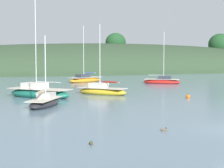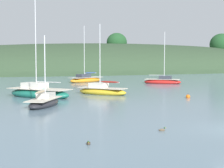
% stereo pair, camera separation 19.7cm
% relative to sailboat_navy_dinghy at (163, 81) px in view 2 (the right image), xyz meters
% --- Properties ---
extents(far_shoreline_hill, '(150.00, 36.00, 19.81)m').
position_rel_sailboat_navy_dinghy_xyz_m(far_shoreline_hill, '(11.64, 44.77, -0.28)').
color(far_shoreline_hill, '#2D422B').
rests_on(far_shoreline_hill, ground).
extents(sailboat_navy_dinghy, '(5.78, 5.16, 8.28)m').
position_rel_sailboat_navy_dinghy_xyz_m(sailboat_navy_dinghy, '(0.00, 0.00, 0.00)').
color(sailboat_navy_dinghy, red).
rests_on(sailboat_navy_dinghy, ground).
extents(sailboat_white_near, '(6.91, 4.89, 9.56)m').
position_rel_sailboat_navy_dinghy_xyz_m(sailboat_white_near, '(-10.21, 7.87, 0.04)').
color(sailboat_white_near, orange).
rests_on(sailboat_white_near, ground).
extents(sailboat_cream_ketch, '(6.60, 7.27, 11.02)m').
position_rel_sailboat_navy_dinghy_xyz_m(sailboat_cream_ketch, '(-21.38, -12.59, 0.08)').
color(sailboat_cream_ketch, '#196B56').
rests_on(sailboat_cream_ketch, ground).
extents(sailboat_teal_outer, '(4.15, 5.30, 6.02)m').
position_rel_sailboat_navy_dinghy_xyz_m(sailboat_teal_outer, '(-22.07, -19.58, -0.03)').
color(sailboat_teal_outer, '#232328').
rests_on(sailboat_teal_outer, ground).
extents(sailboat_black_sloop, '(5.26, 5.86, 7.89)m').
position_rel_sailboat_navy_dinghy_xyz_m(sailboat_black_sloop, '(-14.38, -12.12, 0.01)').
color(sailboat_black_sloop, gold).
rests_on(sailboat_black_sloop, ground).
extents(mooring_buoy_inner, '(0.44, 0.44, 0.54)m').
position_rel_sailboat_navy_dinghy_xyz_m(mooring_buoy_inner, '(-7.58, -18.67, -0.24)').
color(mooring_buoy_inner, orange).
rests_on(mooring_buoy_inner, ground).
extents(duck_lone_right, '(0.43, 0.22, 0.24)m').
position_rel_sailboat_navy_dinghy_xyz_m(duck_lone_right, '(-17.91, -31.93, -0.31)').
color(duck_lone_right, brown).
rests_on(duck_lone_right, ground).
extents(duck_lead, '(0.29, 0.42, 0.24)m').
position_rel_sailboat_navy_dinghy_xyz_m(duck_lead, '(-22.55, -33.37, -0.31)').
color(duck_lead, '#473828').
rests_on(duck_lead, ground).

